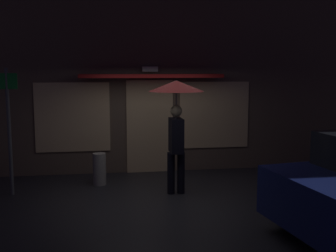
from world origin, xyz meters
TOP-DOWN VIEW (x-y plane):
  - ground_plane at (0.00, 0.00)m, footprint 18.00×18.00m
  - building_facade at (-0.00, 2.34)m, footprint 10.73×1.00m
  - person_with_umbrella at (0.32, 0.35)m, footprint 1.07×1.07m
  - street_sign_post at (-2.88, 0.74)m, footprint 0.40×0.07m
  - sidewalk_bollard at (-1.19, 1.21)m, footprint 0.28×0.28m

SIDE VIEW (x-z plane):
  - ground_plane at x=0.00m, z-range 0.00..0.00m
  - sidewalk_bollard at x=-1.19m, z-range 0.00..0.68m
  - street_sign_post at x=-2.88m, z-range 0.16..2.64m
  - person_with_umbrella at x=0.32m, z-range 0.62..2.86m
  - building_facade at x=0.00m, z-range -0.02..4.40m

